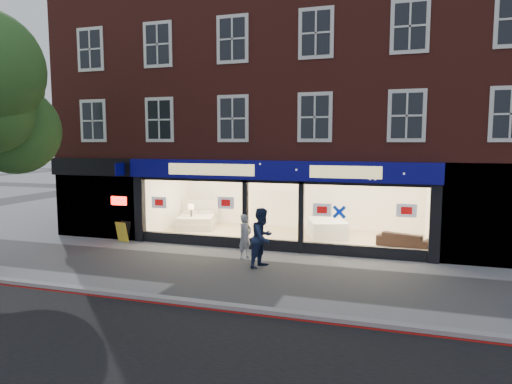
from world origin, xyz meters
The scene contains 12 objects.
ground centered at (0.00, 0.00, 0.00)m, with size 120.00×120.00×0.00m, color gray.
kerb_line centered at (0.00, -3.10, 0.01)m, with size 60.00×0.10×0.01m, color #8C0A07.
kerb_stone centered at (0.00, -2.90, 0.06)m, with size 60.00×0.25×0.12m, color gray.
showroom_floor centered at (0.00, 5.25, 0.05)m, with size 11.00×4.50×0.10m, color tan.
building centered at (-0.02, 6.93, 6.67)m, with size 19.00×8.26×10.30m.
display_bed centered at (-4.34, 5.88, 0.42)m, with size 2.11×2.37×1.13m.
bedside_table centered at (-4.40, 5.42, 0.38)m, with size 0.45×0.45×0.55m, color brown.
mattress_stack centered at (1.60, 5.58, 0.45)m, with size 1.88×2.11×0.69m.
sofa centered at (4.60, 4.60, 0.38)m, with size 1.93×0.75×0.56m, color black.
a_board centered at (-6.07, 2.70, 0.41)m, with size 0.53×0.34×0.82m, color yellow.
pedestrian_grey centered at (-0.58, 1.66, 0.76)m, with size 0.56×0.37×1.53m, color #A6A7AD.
pedestrian_blue centered at (0.27, 0.84, 0.95)m, with size 0.92×0.72×1.89m, color #182445.
Camera 1 is at (4.35, -12.71, 3.96)m, focal length 32.00 mm.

